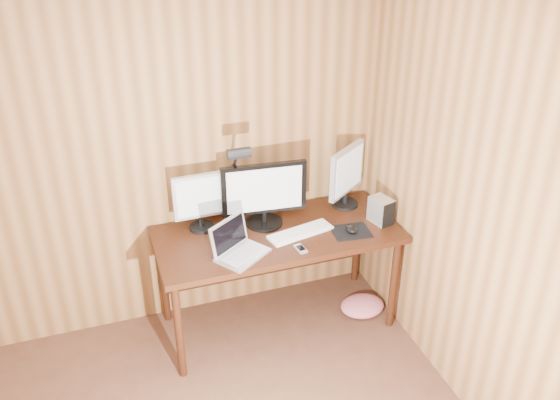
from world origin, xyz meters
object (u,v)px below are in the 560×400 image
monitor_left (200,201)px  laptop (237,246)px  desk (274,242)px  monitor_center (264,194)px  phone (301,249)px  monitor_right (347,175)px  hard_drive (381,210)px  desk_lamp (237,174)px  keyboard (300,232)px  speaker (339,191)px  mouse (351,229)px

monitor_left → laptop: (0.14, -0.37, -0.16)m
desk → laptop: (-0.32, -0.23, 0.18)m
desk → monitor_center: size_ratio=2.82×
phone → monitor_right: bearing=34.3°
monitor_left → hard_drive: monitor_left is taller
laptop → desk_lamp: 0.47m
keyboard → hard_drive: bearing=-15.4°
hard_drive → desk: bearing=151.9°
monitor_right → speaker: (-0.00, 0.11, -0.18)m
monitor_right → keyboard: size_ratio=0.97×
desk → keyboard: (0.14, -0.13, 0.13)m
desk → laptop: laptop is taller
keyboard → speaker: (0.44, 0.37, 0.05)m
monitor_center → desk_lamp: desk_lamp is taller
monitor_center → desk_lamp: size_ratio=0.89×
hard_drive → speaker: bearing=93.2°
desk → monitor_left: (-0.46, 0.14, 0.33)m
hard_drive → monitor_right: bearing=99.0°
monitor_center → mouse: 0.62m
desk → laptop: size_ratio=4.10×
phone → speaker: bearing=40.6°
monitor_left → keyboard: bearing=-26.1°
desk_lamp → speaker: bearing=7.1°
phone → desk_lamp: 0.63m
speaker → desk_lamp: desk_lamp is taller
laptop → mouse: (0.78, 0.01, -0.03)m
desk → monitor_center: 0.36m
mouse → hard_drive: (0.24, 0.06, 0.07)m
laptop → phone: laptop is taller
phone → desk_lamp: (-0.29, 0.39, 0.39)m
hard_drive → phone: bearing=178.2°
desk → monitor_right: 0.69m
desk → speaker: 0.65m
desk → speaker: bearing=22.1°
mouse → phone: 0.40m
monitor_left → speaker: bearing=3.6°
desk_lamp → desk: bearing=-24.2°
desk → monitor_left: size_ratio=4.03×
laptop → speaker: 1.00m
monitor_right → laptop: 0.98m
keyboard → mouse: 0.33m
desk → monitor_left: 0.59m
mouse → monitor_center: bearing=163.7°
monitor_left → hard_drive: 1.21m
monitor_center → speaker: 0.67m
monitor_center → phone: (0.12, -0.38, -0.22)m
keyboard → mouse: (0.32, -0.09, 0.01)m
keyboard → mouse: mouse is taller
keyboard → mouse: bearing=-27.3°
monitor_center → mouse: bearing=-24.1°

